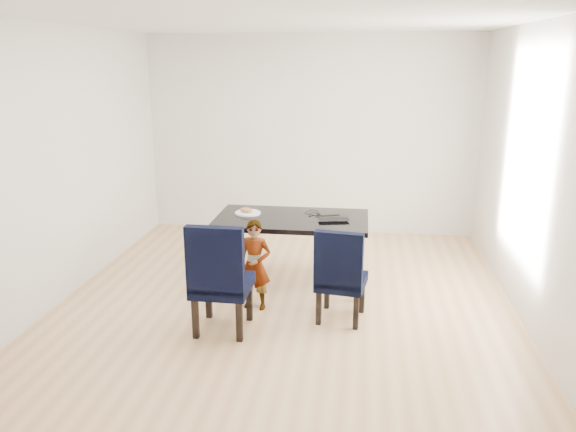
# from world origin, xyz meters

# --- Properties ---
(floor) EXTENTS (4.50, 5.00, 0.01)m
(floor) POSITION_xyz_m (0.00, 0.00, -0.01)
(floor) COLOR tan
(floor) RESTS_ON ground
(ceiling) EXTENTS (4.50, 5.00, 0.01)m
(ceiling) POSITION_xyz_m (0.00, 0.00, 2.71)
(ceiling) COLOR white
(ceiling) RESTS_ON wall_back
(wall_back) EXTENTS (4.50, 0.01, 2.70)m
(wall_back) POSITION_xyz_m (0.00, 2.50, 1.35)
(wall_back) COLOR silver
(wall_back) RESTS_ON ground
(wall_front) EXTENTS (4.50, 0.01, 2.70)m
(wall_front) POSITION_xyz_m (0.00, -2.50, 1.35)
(wall_front) COLOR silver
(wall_front) RESTS_ON ground
(wall_left) EXTENTS (0.01, 5.00, 2.70)m
(wall_left) POSITION_xyz_m (-2.25, 0.00, 1.35)
(wall_left) COLOR white
(wall_left) RESTS_ON ground
(wall_right) EXTENTS (0.01, 5.00, 2.70)m
(wall_right) POSITION_xyz_m (2.25, 0.00, 1.35)
(wall_right) COLOR white
(wall_right) RESTS_ON ground
(dining_table) EXTENTS (1.60, 0.90, 0.75)m
(dining_table) POSITION_xyz_m (0.00, 0.50, 0.38)
(dining_table) COLOR black
(dining_table) RESTS_ON floor
(chair_left) EXTENTS (0.50, 0.52, 1.03)m
(chair_left) POSITION_xyz_m (-0.48, -0.63, 0.52)
(chair_left) COLOR black
(chair_left) RESTS_ON floor
(chair_right) EXTENTS (0.50, 0.51, 0.91)m
(chair_right) POSITION_xyz_m (0.57, -0.28, 0.45)
(chair_right) COLOR black
(chair_right) RESTS_ON floor
(child) EXTENTS (0.35, 0.25, 0.89)m
(child) POSITION_xyz_m (-0.28, -0.15, 0.44)
(child) COLOR #FF4415
(child) RESTS_ON floor
(plate) EXTENTS (0.33, 0.33, 0.02)m
(plate) POSITION_xyz_m (-0.49, 0.59, 0.76)
(plate) COLOR silver
(plate) RESTS_ON dining_table
(sandwich) EXTENTS (0.15, 0.09, 0.05)m
(sandwich) POSITION_xyz_m (-0.51, 0.57, 0.79)
(sandwich) COLOR #A26A3A
(sandwich) RESTS_ON plate
(laptop) EXTENTS (0.36, 0.27, 0.02)m
(laptop) POSITION_xyz_m (0.44, 0.47, 0.76)
(laptop) COLOR black
(laptop) RESTS_ON dining_table
(cable_tangle) EXTENTS (0.16, 0.16, 0.01)m
(cable_tangle) POSITION_xyz_m (0.23, 0.60, 0.75)
(cable_tangle) COLOR black
(cable_tangle) RESTS_ON dining_table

